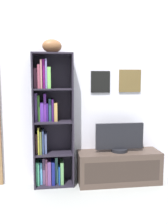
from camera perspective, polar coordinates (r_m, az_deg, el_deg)
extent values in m
cube|color=silver|center=(3.40, -0.73, 4.94)|extent=(4.80, 0.06, 2.49)
cube|color=black|center=(3.40, 3.76, 6.86)|extent=(0.26, 0.02, 0.29)
cube|color=#BBB395|center=(3.40, 3.78, 6.86)|extent=(0.21, 0.01, 0.24)
cube|color=brown|center=(3.51, 10.41, 6.99)|extent=(0.30, 0.02, 0.30)
cube|color=#C8A69B|center=(3.50, 10.43, 6.99)|extent=(0.25, 0.01, 0.25)
cube|color=black|center=(3.26, -11.38, -2.12)|extent=(0.02, 0.27, 1.72)
cube|color=black|center=(3.26, -2.70, -1.97)|extent=(0.02, 0.27, 1.72)
cube|color=black|center=(3.38, -7.07, -1.69)|extent=(0.51, 0.01, 1.72)
cube|color=black|center=(3.49, -6.81, -15.94)|extent=(0.47, 0.26, 0.02)
cube|color=black|center=(3.35, -6.92, -9.32)|extent=(0.47, 0.26, 0.02)
cube|color=black|center=(3.25, -7.03, -2.22)|extent=(0.47, 0.26, 0.02)
cube|color=black|center=(3.21, -7.15, 5.18)|extent=(0.47, 0.26, 0.02)
cube|color=black|center=(3.22, -7.28, 13.02)|extent=(0.47, 0.26, 0.02)
cube|color=#42A075|center=(3.46, -10.44, -13.31)|extent=(0.04, 0.19, 0.31)
cube|color=#4E94CB|center=(3.48, -9.72, -13.31)|extent=(0.03, 0.16, 0.29)
cube|color=#62466D|center=(3.47, -9.07, -12.89)|extent=(0.03, 0.15, 0.34)
cube|color=#663655|center=(3.45, -8.53, -12.97)|extent=(0.02, 0.20, 0.35)
cube|color=#5E3771|center=(3.45, -7.90, -13.24)|extent=(0.04, 0.21, 0.32)
cube|color=navy|center=(3.45, -7.04, -13.30)|extent=(0.04, 0.21, 0.31)
cube|color=#427364|center=(3.47, -6.32, -12.79)|extent=(0.04, 0.15, 0.35)
cube|color=navy|center=(3.46, -5.70, -13.82)|extent=(0.02, 0.21, 0.24)
cube|color=#5A8F54|center=(3.46, -5.10, -13.34)|extent=(0.04, 0.21, 0.30)
cube|color=#7E4A5F|center=(3.37, -10.68, -6.87)|extent=(0.03, 0.14, 0.26)
cube|color=olive|center=(3.32, -10.26, -6.26)|extent=(0.02, 0.21, 0.35)
cube|color=#556034|center=(3.33, -9.78, -6.69)|extent=(0.02, 0.21, 0.29)
cube|color=navy|center=(3.33, -9.29, -6.54)|extent=(0.02, 0.20, 0.31)
cube|color=#495380|center=(3.35, -8.73, -6.85)|extent=(0.03, 0.17, 0.26)
cube|color=#4D3572|center=(3.28, -10.84, 1.14)|extent=(0.03, 0.15, 0.36)
cube|color=#367425|center=(3.29, -10.24, 0.87)|extent=(0.03, 0.14, 0.33)
cube|color=#542A9E|center=(3.28, -9.54, 0.11)|extent=(0.04, 0.17, 0.24)
cube|color=#58248C|center=(3.27, -8.87, 1.08)|extent=(0.03, 0.16, 0.35)
cube|color=navy|center=(3.28, -8.35, 0.06)|extent=(0.02, 0.16, 0.23)
cube|color=#234453|center=(3.28, -7.75, 0.55)|extent=(0.03, 0.15, 0.29)
cube|color=#371354|center=(3.26, -7.17, 0.48)|extent=(0.02, 0.19, 0.28)
cube|color=tan|center=(3.27, -6.51, 0.10)|extent=(0.04, 0.17, 0.24)
cube|color=#5B3148|center=(3.26, -10.93, 7.54)|extent=(0.04, 0.15, 0.25)
cube|color=#954357|center=(3.24, -10.21, 7.93)|extent=(0.03, 0.19, 0.30)
cube|color=#A06567|center=(3.23, -9.69, 8.49)|extent=(0.02, 0.21, 0.36)
cube|color=#72126B|center=(3.24, -9.15, 8.54)|extent=(0.03, 0.18, 0.36)
cube|color=#6F64A7|center=(3.23, -8.61, 8.58)|extent=(0.02, 0.21, 0.36)
cube|color=#6CB753|center=(3.22, -7.97, 7.71)|extent=(0.04, 0.22, 0.26)
ellipsoid|color=brown|center=(3.23, -7.31, 14.66)|extent=(0.28, 0.22, 0.17)
cube|color=#43352D|center=(3.49, 7.95, -12.32)|extent=(1.10, 0.37, 0.43)
cube|color=#302621|center=(3.33, 8.80, -13.32)|extent=(0.99, 0.01, 0.28)
cylinder|color=black|center=(3.42, 8.02, -8.59)|extent=(0.22, 0.22, 0.04)
cube|color=black|center=(3.37, 8.08, -5.44)|extent=(0.64, 0.04, 0.34)
cube|color=white|center=(3.36, 8.14, -5.49)|extent=(0.60, 0.01, 0.30)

